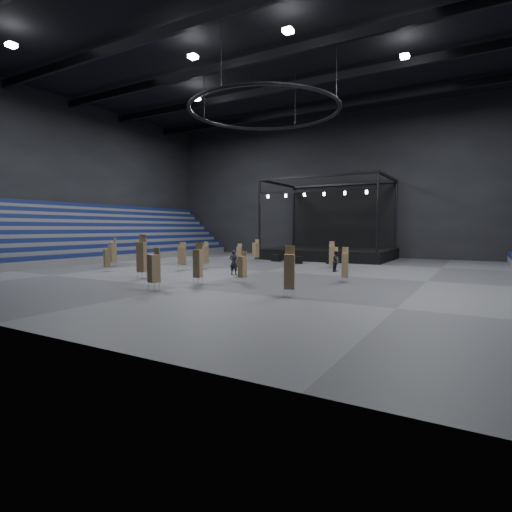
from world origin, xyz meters
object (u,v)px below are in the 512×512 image
Objects in this scene: chair_stack_6 at (154,268)px; chair_stack_8 at (335,256)px; flight_case_mid at (297,260)px; flight_case_right at (332,261)px; chair_stack_5 at (239,253)px; chair_stack_7 at (107,258)px; stage at (331,246)px; chair_stack_1 at (345,264)px; chair_stack_12 at (256,250)px; chair_stack_2 at (332,255)px; chair_stack_4 at (198,263)px; chair_stack_0 at (182,255)px; chair_stack_11 at (205,254)px; chair_stack_13 at (289,271)px; chair_stack_3 at (242,266)px; flight_case_left at (276,258)px; crew_member at (337,261)px; chair_stack_9 at (113,252)px; chair_stack_10 at (142,256)px; man_center at (234,262)px.

chair_stack_6 is 1.32× the size of chair_stack_8.
flight_case_right is at bearing 19.30° from flight_case_mid.
chair_stack_5 is (-4.62, -3.47, 0.72)m from flight_case_mid.
chair_stack_6 reaches higher than chair_stack_7.
chair_stack_6 is at bearing -91.19° from stage.
stage reaches higher than chair_stack_1.
chair_stack_12 reaches higher than chair_stack_1.
chair_stack_2 is 0.91× the size of chair_stack_4.
chair_stack_2 reaches higher than chair_stack_0.
chair_stack_8 is at bearing 60.03° from chair_stack_7.
chair_stack_11 is 0.89× the size of chair_stack_13.
chair_stack_3 is (2.12, -23.00, -0.37)m from stage.
chair_stack_3 is at bearing -164.11° from chair_stack_1.
stage is 5.91× the size of chair_stack_0.
flight_case_right is 9.24m from chair_stack_5.
chair_stack_11 is at bearing -102.73° from flight_case_left.
chair_stack_3 is 10.02m from crew_member.
flight_case_mid is at bearing 73.71° from chair_stack_7.
chair_stack_9 reaches higher than chair_stack_3.
chair_stack_10 is 12.56m from chair_stack_13.
man_center is (-0.83, -19.52, -0.50)m from stage.
chair_stack_5 is at bearing -178.63° from chair_stack_8.
chair_stack_2 is (4.87, -3.38, 0.88)m from flight_case_mid.
chair_stack_9 is 20.27m from crew_member.
chair_stack_9 is (-13.87, 5.06, 0.01)m from chair_stack_4.
man_center is at bearing -92.42° from stage.
chair_stack_9 is at bearing 163.08° from chair_stack_6.
flight_case_mid is 5.82m from chair_stack_5.
chair_stack_7 is 19.86m from chair_stack_8.
flight_case_mid is at bearing 21.88° from chair_stack_5.
chair_stack_4 reaches higher than man_center.
chair_stack_11 is (-2.18, -9.66, 0.88)m from flight_case_left.
flight_case_left is 12.28m from chair_stack_0.
chair_stack_11 is (-0.55, -4.87, 0.15)m from chair_stack_5.
man_center is at bearing 117.82° from chair_stack_13.
chair_stack_1 reaches higher than crew_member.
stage is 23.10m from chair_stack_3.
chair_stack_9 is 1.13× the size of chair_stack_11.
chair_stack_1 is (7.90, -19.58, -0.26)m from stage.
chair_stack_10 is (-7.40, -1.62, 0.49)m from chair_stack_3.
chair_stack_2 is 19.93m from chair_stack_9.
flight_case_mid is at bearing 81.88° from chair_stack_4.
chair_stack_6 is at bearing -13.51° from chair_stack_9.
crew_member is at bearing -41.35° from flight_case_mid.
crew_member is (10.55, -1.75, -0.23)m from chair_stack_5.
chair_stack_1 is (5.20, -12.47, 0.83)m from flight_case_right.
chair_stack_3 is 0.67× the size of chair_stack_10.
chair_stack_11 reaches higher than flight_case_left.
chair_stack_9 is 22.19m from chair_stack_13.
flight_case_right is 0.45× the size of chair_stack_11.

